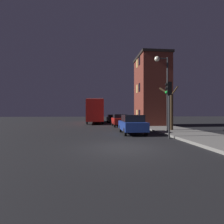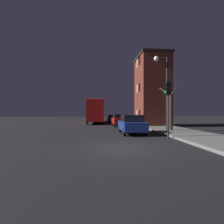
{
  "view_description": "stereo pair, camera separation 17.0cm",
  "coord_description": "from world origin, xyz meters",
  "px_view_note": "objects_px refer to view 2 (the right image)",
  "views": [
    {
      "loc": [
        -1.47,
        -8.95,
        1.83
      ],
      "look_at": [
        0.51,
        12.25,
        1.83
      ],
      "focal_mm": 28.0,
      "sensor_mm": 36.0,
      "label": 1
    },
    {
      "loc": [
        -1.3,
        -8.97,
        1.83
      ],
      "look_at": [
        0.51,
        12.25,
        1.83
      ],
      "focal_mm": 28.0,
      "sensor_mm": 36.0,
      "label": 2
    }
  ],
  "objects_px": {
    "streetlamp": "(163,80)",
    "car_near_lane": "(132,124)",
    "car_far_lane": "(113,118)",
    "bare_tree": "(170,109)",
    "car_mid_lane": "(120,120)",
    "traffic_light": "(168,98)",
    "bus": "(95,110)"
  },
  "relations": [
    {
      "from": "traffic_light",
      "to": "bus",
      "type": "xyz_separation_m",
      "value": [
        -5.12,
        18.02,
        -0.58
      ]
    },
    {
      "from": "streetlamp",
      "to": "car_mid_lane",
      "type": "height_order",
      "value": "streetlamp"
    },
    {
      "from": "car_near_lane",
      "to": "car_far_lane",
      "type": "bearing_deg",
      "value": 90.55
    },
    {
      "from": "car_near_lane",
      "to": "traffic_light",
      "type": "bearing_deg",
      "value": -54.9
    },
    {
      "from": "streetlamp",
      "to": "car_far_lane",
      "type": "xyz_separation_m",
      "value": [
        -2.72,
        16.62,
        -3.76
      ]
    },
    {
      "from": "car_mid_lane",
      "to": "car_far_lane",
      "type": "xyz_separation_m",
      "value": [
        -0.16,
        8.67,
        -0.1
      ]
    },
    {
      "from": "car_near_lane",
      "to": "car_far_lane",
      "type": "height_order",
      "value": "car_near_lane"
    },
    {
      "from": "traffic_light",
      "to": "streetlamp",
      "type": "bearing_deg",
      "value": 76.05
    },
    {
      "from": "bare_tree",
      "to": "car_mid_lane",
      "type": "xyz_separation_m",
      "value": [
        -3.89,
        6.31,
        -1.32
      ]
    },
    {
      "from": "streetlamp",
      "to": "bare_tree",
      "type": "xyz_separation_m",
      "value": [
        1.33,
        1.64,
        -2.34
      ]
    },
    {
      "from": "car_far_lane",
      "to": "car_near_lane",
      "type": "bearing_deg",
      "value": -89.45
    },
    {
      "from": "traffic_light",
      "to": "bare_tree",
      "type": "xyz_separation_m",
      "value": [
        1.94,
        4.1,
        -0.67
      ]
    },
    {
      "from": "streetlamp",
      "to": "car_far_lane",
      "type": "distance_m",
      "value": 17.26
    },
    {
      "from": "traffic_light",
      "to": "car_near_lane",
      "type": "distance_m",
      "value": 3.94
    },
    {
      "from": "car_mid_lane",
      "to": "car_near_lane",
      "type": "bearing_deg",
      "value": -90.0
    },
    {
      "from": "streetlamp",
      "to": "traffic_light",
      "type": "distance_m",
      "value": 3.04
    },
    {
      "from": "car_near_lane",
      "to": "car_mid_lane",
      "type": "relative_size",
      "value": 0.97
    },
    {
      "from": "streetlamp",
      "to": "car_near_lane",
      "type": "relative_size",
      "value": 1.61
    },
    {
      "from": "bus",
      "to": "car_near_lane",
      "type": "relative_size",
      "value": 2.83
    },
    {
      "from": "car_far_lane",
      "to": "traffic_light",
      "type": "bearing_deg",
      "value": -83.69
    },
    {
      "from": "traffic_light",
      "to": "car_mid_lane",
      "type": "xyz_separation_m",
      "value": [
        -1.95,
        10.41,
        -1.99
      ]
    },
    {
      "from": "traffic_light",
      "to": "car_mid_lane",
      "type": "relative_size",
      "value": 0.97
    },
    {
      "from": "car_mid_lane",
      "to": "car_far_lane",
      "type": "distance_m",
      "value": 8.67
    },
    {
      "from": "bus",
      "to": "car_far_lane",
      "type": "xyz_separation_m",
      "value": [
        3.01,
        1.06,
        -1.5
      ]
    },
    {
      "from": "streetlamp",
      "to": "car_near_lane",
      "type": "height_order",
      "value": "streetlamp"
    },
    {
      "from": "car_mid_lane",
      "to": "traffic_light",
      "type": "bearing_deg",
      "value": -79.37
    },
    {
      "from": "streetlamp",
      "to": "car_far_lane",
      "type": "relative_size",
      "value": 1.44
    },
    {
      "from": "bus",
      "to": "car_near_lane",
      "type": "distance_m",
      "value": 15.63
    },
    {
      "from": "car_near_lane",
      "to": "car_mid_lane",
      "type": "bearing_deg",
      "value": 90.0
    },
    {
      "from": "bus",
      "to": "car_mid_lane",
      "type": "xyz_separation_m",
      "value": [
        3.17,
        -7.61,
        -1.4
      ]
    },
    {
      "from": "car_mid_lane",
      "to": "streetlamp",
      "type": "bearing_deg",
      "value": -72.12
    },
    {
      "from": "bare_tree",
      "to": "car_far_lane",
      "type": "bearing_deg",
      "value": 105.14
    }
  ]
}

